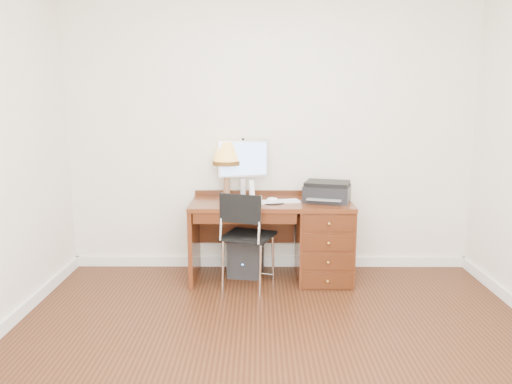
{
  "coord_description": "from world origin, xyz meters",
  "views": [
    {
      "loc": [
        -0.12,
        -3.17,
        1.7
      ],
      "look_at": [
        -0.14,
        1.2,
        0.88
      ],
      "focal_mm": 35.0,
      "sensor_mm": 36.0,
      "label": 1
    }
  ],
  "objects_px": {
    "chair": "(248,230)",
    "equipment_box": "(246,257)",
    "phone": "(252,195)",
    "monitor": "(244,162)",
    "leg_lamp": "(226,157)",
    "desk": "(305,236)",
    "printer": "(327,191)"
  },
  "relations": [
    {
      "from": "monitor",
      "to": "chair",
      "type": "bearing_deg",
      "value": -96.58
    },
    {
      "from": "desk",
      "to": "phone",
      "type": "height_order",
      "value": "phone"
    },
    {
      "from": "leg_lamp",
      "to": "equipment_box",
      "type": "relative_size",
      "value": 1.52
    },
    {
      "from": "monitor",
      "to": "chair",
      "type": "height_order",
      "value": "monitor"
    },
    {
      "from": "monitor",
      "to": "printer",
      "type": "relative_size",
      "value": 1.14
    },
    {
      "from": "monitor",
      "to": "equipment_box",
      "type": "xyz_separation_m",
      "value": [
        0.02,
        -0.09,
        -0.92
      ]
    },
    {
      "from": "phone",
      "to": "chair",
      "type": "distance_m",
      "value": 0.41
    },
    {
      "from": "monitor",
      "to": "leg_lamp",
      "type": "bearing_deg",
      "value": 165.92
    },
    {
      "from": "monitor",
      "to": "phone",
      "type": "distance_m",
      "value": 0.33
    },
    {
      "from": "printer",
      "to": "leg_lamp",
      "type": "relative_size",
      "value": 0.9
    },
    {
      "from": "equipment_box",
      "to": "leg_lamp",
      "type": "bearing_deg",
      "value": 163.5
    },
    {
      "from": "leg_lamp",
      "to": "phone",
      "type": "xyz_separation_m",
      "value": [
        0.24,
        -0.13,
        -0.34
      ]
    },
    {
      "from": "leg_lamp",
      "to": "equipment_box",
      "type": "xyz_separation_m",
      "value": [
        0.18,
        -0.09,
        -0.97
      ]
    },
    {
      "from": "desk",
      "to": "leg_lamp",
      "type": "xyz_separation_m",
      "value": [
        -0.75,
        0.17,
        0.74
      ]
    },
    {
      "from": "desk",
      "to": "monitor",
      "type": "distance_m",
      "value": 0.92
    },
    {
      "from": "chair",
      "to": "equipment_box",
      "type": "distance_m",
      "value": 0.5
    },
    {
      "from": "monitor",
      "to": "chair",
      "type": "xyz_separation_m",
      "value": [
        0.05,
        -0.44,
        -0.56
      ]
    },
    {
      "from": "printer",
      "to": "leg_lamp",
      "type": "bearing_deg",
      "value": -172.4
    },
    {
      "from": "chair",
      "to": "equipment_box",
      "type": "relative_size",
      "value": 2.48
    },
    {
      "from": "printer",
      "to": "chair",
      "type": "relative_size",
      "value": 0.55
    },
    {
      "from": "desk",
      "to": "phone",
      "type": "xyz_separation_m",
      "value": [
        -0.51,
        0.04,
        0.39
      ]
    },
    {
      "from": "desk",
      "to": "equipment_box",
      "type": "bearing_deg",
      "value": 171.66
    },
    {
      "from": "desk",
      "to": "chair",
      "type": "xyz_separation_m",
      "value": [
        -0.53,
        -0.27,
        0.13
      ]
    },
    {
      "from": "monitor",
      "to": "phone",
      "type": "height_order",
      "value": "monitor"
    },
    {
      "from": "leg_lamp",
      "to": "desk",
      "type": "bearing_deg",
      "value": -13.0
    },
    {
      "from": "phone",
      "to": "monitor",
      "type": "bearing_deg",
      "value": 101.38
    },
    {
      "from": "desk",
      "to": "monitor",
      "type": "xyz_separation_m",
      "value": [
        -0.58,
        0.17,
        0.69
      ]
    },
    {
      "from": "desk",
      "to": "equipment_box",
      "type": "distance_m",
      "value": 0.62
    },
    {
      "from": "chair",
      "to": "equipment_box",
      "type": "bearing_deg",
      "value": 115.18
    },
    {
      "from": "desk",
      "to": "monitor",
      "type": "bearing_deg",
      "value": 163.72
    },
    {
      "from": "phone",
      "to": "chair",
      "type": "bearing_deg",
      "value": -114.42
    },
    {
      "from": "phone",
      "to": "desk",
      "type": "bearing_deg",
      "value": -24.38
    }
  ]
}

